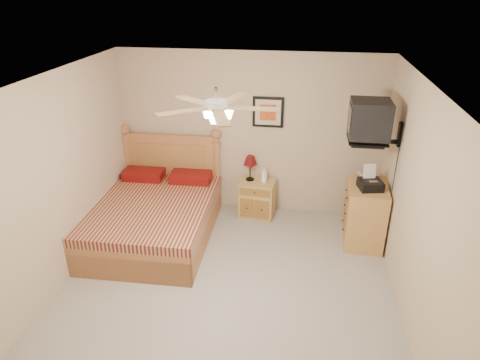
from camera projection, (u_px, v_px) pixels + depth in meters
name	position (u px, v px, depth m)	size (l,w,h in m)	color
floor	(224.00, 297.00, 5.06)	(4.50, 4.50, 0.00)	gray
ceiling	(220.00, 87.00, 3.99)	(4.00, 4.50, 0.04)	white
wall_back	(250.00, 134.00, 6.54)	(4.00, 0.04, 2.50)	tan
wall_left	(48.00, 191.00, 4.80)	(0.04, 4.50, 2.50)	tan
wall_right	(420.00, 219.00, 4.26)	(0.04, 4.50, 2.50)	tan
bed	(151.00, 196.00, 5.94)	(1.59, 2.08, 1.35)	#A06036
nightstand	(257.00, 198.00, 6.71)	(0.53, 0.40, 0.57)	#A67A3B
table_lamp	(250.00, 168.00, 6.57)	(0.22, 0.22, 0.40)	#5B0D10
lotion_bottle	(264.00, 175.00, 6.52)	(0.09, 0.09, 0.24)	white
framed_picture	(268.00, 112.00, 6.33)	(0.46, 0.04, 0.46)	black
dresser	(365.00, 214.00, 5.96)	(0.52, 0.74, 0.88)	#AD7835
fax_machine	(371.00, 178.00, 5.63)	(0.29, 0.31, 0.31)	black
magazine_lower	(361.00, 176.00, 6.04)	(0.20, 0.26, 0.02)	#BFB49C
magazine_upper	(363.00, 174.00, 6.02)	(0.20, 0.28, 0.02)	gray
wall_tv	(382.00, 123.00, 5.25)	(0.56, 0.46, 0.58)	black
ceiling_fan	(216.00, 107.00, 3.87)	(1.14, 1.14, 0.28)	white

